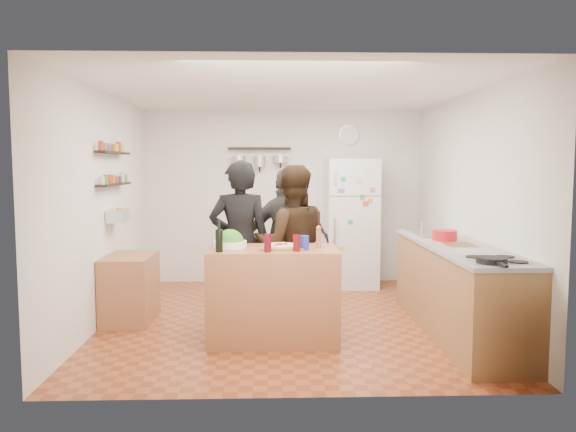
{
  "coord_description": "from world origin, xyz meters",
  "views": [
    {
      "loc": [
        -0.19,
        -6.1,
        1.71
      ],
      "look_at": [
        0.0,
        0.1,
        1.15
      ],
      "focal_mm": 35.0,
      "sensor_mm": 36.0,
      "label": 1
    }
  ],
  "objects_px": {
    "person_left": "(240,244)",
    "person_center": "(292,245)",
    "side_table": "(130,288)",
    "person_back": "(287,241)",
    "salad_bowl": "(230,244)",
    "salt_canister": "(305,243)",
    "skillet": "(492,260)",
    "wine_bottle": "(219,241)",
    "counter_run": "(457,290)",
    "red_bowl": "(445,235)",
    "fridge": "(351,223)",
    "wall_clock": "(349,135)",
    "prep_island": "(273,294)",
    "pepper_mill": "(319,239)"
  },
  "relations": [
    {
      "from": "person_left",
      "to": "person_center",
      "type": "xyz_separation_m",
      "value": [
        0.55,
        0.07,
        -0.03
      ]
    },
    {
      "from": "person_left",
      "to": "side_table",
      "type": "bearing_deg",
      "value": -13.5
    },
    {
      "from": "person_center",
      "to": "person_back",
      "type": "relative_size",
      "value": 1.03
    },
    {
      "from": "salad_bowl",
      "to": "side_table",
      "type": "bearing_deg",
      "value": 149.64
    },
    {
      "from": "salt_canister",
      "to": "salad_bowl",
      "type": "bearing_deg",
      "value": 166.72
    },
    {
      "from": "person_left",
      "to": "side_table",
      "type": "distance_m",
      "value": 1.35
    },
    {
      "from": "skillet",
      "to": "wine_bottle",
      "type": "bearing_deg",
      "value": 162.17
    },
    {
      "from": "salad_bowl",
      "to": "counter_run",
      "type": "bearing_deg",
      "value": 2.65
    },
    {
      "from": "person_left",
      "to": "red_bowl",
      "type": "bearing_deg",
      "value": 177.14
    },
    {
      "from": "skillet",
      "to": "person_back",
      "type": "bearing_deg",
      "value": 129.01
    },
    {
      "from": "wine_bottle",
      "to": "counter_run",
      "type": "relative_size",
      "value": 0.08
    },
    {
      "from": "fridge",
      "to": "counter_run",
      "type": "bearing_deg",
      "value": -71.94
    },
    {
      "from": "salad_bowl",
      "to": "wine_bottle",
      "type": "distance_m",
      "value": 0.29
    },
    {
      "from": "wall_clock",
      "to": "person_left",
      "type": "bearing_deg",
      "value": -122.42
    },
    {
      "from": "prep_island",
      "to": "counter_run",
      "type": "bearing_deg",
      "value": 4.77
    },
    {
      "from": "red_bowl",
      "to": "wine_bottle",
      "type": "bearing_deg",
      "value": -164.05
    },
    {
      "from": "red_bowl",
      "to": "wall_clock",
      "type": "height_order",
      "value": "wall_clock"
    },
    {
      "from": "salt_canister",
      "to": "pepper_mill",
      "type": "bearing_deg",
      "value": 48.58
    },
    {
      "from": "skillet",
      "to": "fridge",
      "type": "distance_m",
      "value": 3.47
    },
    {
      "from": "person_back",
      "to": "person_center",
      "type": "bearing_deg",
      "value": 97.49
    },
    {
      "from": "red_bowl",
      "to": "wall_clock",
      "type": "distance_m",
      "value": 2.71
    },
    {
      "from": "wine_bottle",
      "to": "wall_clock",
      "type": "xyz_separation_m",
      "value": [
        1.62,
        3.01,
        1.14
      ]
    },
    {
      "from": "pepper_mill",
      "to": "counter_run",
      "type": "xyz_separation_m",
      "value": [
        1.42,
        0.11,
        -0.54
      ]
    },
    {
      "from": "red_bowl",
      "to": "wall_clock",
      "type": "bearing_deg",
      "value": 106.64
    },
    {
      "from": "side_table",
      "to": "person_left",
      "type": "bearing_deg",
      "value": -11.46
    },
    {
      "from": "skillet",
      "to": "side_table",
      "type": "xyz_separation_m",
      "value": [
        -3.34,
        1.67,
        -0.58
      ]
    },
    {
      "from": "pepper_mill",
      "to": "person_left",
      "type": "xyz_separation_m",
      "value": [
        -0.8,
        0.42,
        -0.11
      ]
    },
    {
      "from": "pepper_mill",
      "to": "salt_canister",
      "type": "relative_size",
      "value": 1.22
    },
    {
      "from": "wine_bottle",
      "to": "counter_run",
      "type": "height_order",
      "value": "wine_bottle"
    },
    {
      "from": "red_bowl",
      "to": "counter_run",
      "type": "bearing_deg",
      "value": -80.13
    },
    {
      "from": "salad_bowl",
      "to": "side_table",
      "type": "xyz_separation_m",
      "value": [
        -1.15,
        0.67,
        -0.58
      ]
    },
    {
      "from": "person_left",
      "to": "person_back",
      "type": "distance_m",
      "value": 0.76
    },
    {
      "from": "salt_canister",
      "to": "skillet",
      "type": "height_order",
      "value": "salt_canister"
    },
    {
      "from": "counter_run",
      "to": "wine_bottle",
      "type": "bearing_deg",
      "value": -170.99
    },
    {
      "from": "wall_clock",
      "to": "side_table",
      "type": "distance_m",
      "value": 3.83
    },
    {
      "from": "counter_run",
      "to": "red_bowl",
      "type": "xyz_separation_m",
      "value": [
        -0.05,
        0.29,
        0.52
      ]
    },
    {
      "from": "wine_bottle",
      "to": "pepper_mill",
      "type": "xyz_separation_m",
      "value": [
        0.95,
        0.27,
        -0.02
      ]
    },
    {
      "from": "fridge",
      "to": "wall_clock",
      "type": "relative_size",
      "value": 6.0
    },
    {
      "from": "wine_bottle",
      "to": "counter_run",
      "type": "xyz_separation_m",
      "value": [
        2.37,
        0.38,
        -0.56
      ]
    },
    {
      "from": "person_back",
      "to": "skillet",
      "type": "distance_m",
      "value": 2.55
    },
    {
      "from": "person_back",
      "to": "red_bowl",
      "type": "xyz_separation_m",
      "value": [
        1.65,
        -0.59,
        0.14
      ]
    },
    {
      "from": "salt_canister",
      "to": "wall_clock",
      "type": "xyz_separation_m",
      "value": [
        0.82,
        2.91,
        1.17
      ]
    },
    {
      "from": "salad_bowl",
      "to": "skillet",
      "type": "xyz_separation_m",
      "value": [
        2.19,
        -1.0,
        0.0
      ]
    },
    {
      "from": "salad_bowl",
      "to": "red_bowl",
      "type": "bearing_deg",
      "value": 9.95
    },
    {
      "from": "pepper_mill",
      "to": "red_bowl",
      "type": "bearing_deg",
      "value": 16.0
    },
    {
      "from": "salt_canister",
      "to": "prep_island",
      "type": "bearing_deg",
      "value": 158.2
    },
    {
      "from": "counter_run",
      "to": "wall_clock",
      "type": "relative_size",
      "value": 8.77
    },
    {
      "from": "prep_island",
      "to": "fridge",
      "type": "distance_m",
      "value": 2.74
    },
    {
      "from": "person_left",
      "to": "wine_bottle",
      "type": "bearing_deg",
      "value": 75.48
    },
    {
      "from": "counter_run",
      "to": "person_left",
      "type": "bearing_deg",
      "value": 171.83
    }
  ]
}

